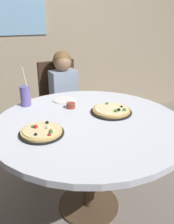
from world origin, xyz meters
The scene contains 10 objects.
ground_plane centered at (0.00, 0.00, 0.00)m, with size 8.00×8.00×0.00m, color slate.
wall_with_window centered at (0.00, 1.92, 1.45)m, with size 5.20×0.14×2.90m.
dining_table centered at (0.00, 0.00, 0.66)m, with size 1.33×1.33×0.75m.
chair_wooden centered at (-0.02, 1.02, 0.53)m, with size 0.47×0.47×0.95m.
diner_child centered at (0.02, 0.84, 0.48)m, with size 0.32×0.43×1.08m.
pizza_veggie centered at (0.20, 0.10, 0.77)m, with size 0.31×0.31×0.05m.
pizza_cheese centered at (-0.34, -0.10, 0.77)m, with size 0.28×0.28×0.05m.
soda_cup centered at (-0.40, 0.42, 0.83)m, with size 0.08×0.08×0.31m.
sauce_bowl centered at (-0.07, 0.28, 0.77)m, with size 0.07×0.07×0.04m, color brown.
plate_small centered at (-0.09, 0.45, 0.76)m, with size 0.18×0.18×0.01m, color white.
Camera 1 is at (-0.45, -1.51, 1.50)m, focal length 40.49 mm.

